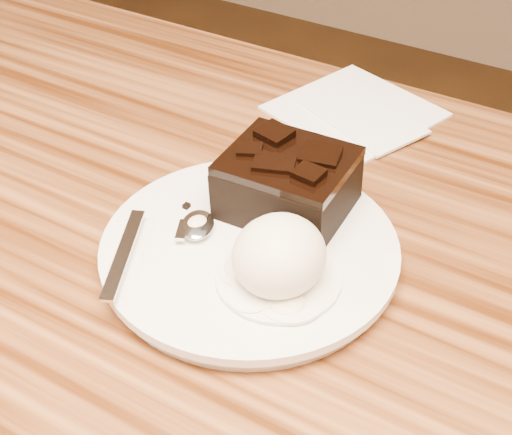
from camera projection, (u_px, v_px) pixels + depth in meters
The scene contains 8 objects.
plate at pixel (250, 253), 0.60m from camera, with size 0.24×0.24×0.02m, color white.
brownie at pixel (287, 186), 0.61m from camera, with size 0.10×0.09×0.05m, color black.
ice_cream_scoop at pixel (279, 256), 0.54m from camera, with size 0.07×0.07×0.06m, color #EFE9CB.
melt_puddle at pixel (279, 279), 0.56m from camera, with size 0.10×0.10×0.00m, color white.
spoon at pixel (197, 227), 0.60m from camera, with size 0.03×0.16×0.01m, color silver, non-canonical shape.
napkin at pixel (355, 110), 0.79m from camera, with size 0.15×0.15×0.01m, color white.
crumb_a at pixel (186, 206), 0.63m from camera, with size 0.01×0.01×0.00m, color black.
crumb_b at pixel (254, 296), 0.55m from camera, with size 0.01×0.01×0.00m, color black.
Camera 1 is at (0.23, -0.33, 1.16)m, focal length 51.93 mm.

